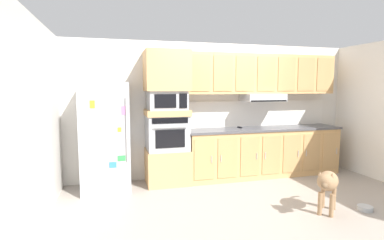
{
  "coord_description": "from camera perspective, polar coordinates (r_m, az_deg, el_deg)",
  "views": [
    {
      "loc": [
        -1.9,
        -4.3,
        1.68
      ],
      "look_at": [
        -0.71,
        0.11,
        1.18
      ],
      "focal_mm": 27.87,
      "sensor_mm": 36.0,
      "label": 1
    }
  ],
  "objects": [
    {
      "name": "refrigerator",
      "position": [
        5.04,
        -16.28,
        -3.12
      ],
      "size": [
        0.76,
        0.73,
        1.76
      ],
      "color": "#ADADB2",
      "rests_on": "ground"
    },
    {
      "name": "side_panel_left",
      "position": [
        4.41,
        -26.75,
        -0.0
      ],
      "size": [
        0.12,
        7.1,
        2.5
      ],
      "primitive_type": "cube",
      "color": "silver",
      "rests_on": "ground"
    },
    {
      "name": "appliance_upper_cabinet",
      "position": [
        5.14,
        -4.89,
        9.36
      ],
      "size": [
        0.74,
        0.62,
        0.68
      ],
      "primitive_type": "cube",
      "color": "tan",
      "rests_on": "microwave"
    },
    {
      "name": "oven_base_cabinet",
      "position": [
        5.31,
        -4.73,
        -8.82
      ],
      "size": [
        0.74,
        0.62,
        0.6
      ],
      "primitive_type": "cube",
      "color": "tan",
      "rests_on": "ground"
    },
    {
      "name": "dog",
      "position": [
        4.39,
        24.49,
        -10.91
      ],
      "size": [
        0.61,
        0.59,
        0.63
      ],
      "rotation": [
        0.0,
        0.0,
        -2.37
      ],
      "color": "#997551",
      "rests_on": "ground"
    },
    {
      "name": "upper_cabinet_with_hood",
      "position": [
        5.87,
        13.23,
        8.26
      ],
      "size": [
        2.98,
        0.48,
        0.88
      ],
      "color": "tan",
      "rests_on": "backsplash_panel"
    },
    {
      "name": "backsplash_panel",
      "position": [
        6.04,
        12.31,
        1.26
      ],
      "size": [
        3.02,
        0.02,
        0.5
      ],
      "primitive_type": "cube",
      "color": "silver",
      "rests_on": "countertop_slab"
    },
    {
      "name": "ground_plane",
      "position": [
        4.99,
        8.5,
        -13.48
      ],
      "size": [
        9.6,
        9.6,
        0.0
      ],
      "primitive_type": "plane",
      "color": "#9E9389"
    },
    {
      "name": "screwdriver",
      "position": [
        5.67,
        9.19,
        -1.39
      ],
      "size": [
        0.16,
        0.16,
        0.03
      ],
      "color": "black",
      "rests_on": "countertop_slab"
    },
    {
      "name": "dog_food_bowl",
      "position": [
        4.88,
        30.19,
        -14.35
      ],
      "size": [
        0.2,
        0.2,
        0.06
      ],
      "color": "#B2B7BC",
      "rests_on": "ground"
    },
    {
      "name": "countertop_slab",
      "position": [
        5.81,
        13.56,
        -1.63
      ],
      "size": [
        3.02,
        0.64,
        0.04
      ],
      "primitive_type": "cube",
      "color": "#4C4C51",
      "rests_on": "lower_cabinet_run"
    },
    {
      "name": "appliance_mid_shelf",
      "position": [
        5.15,
        -4.82,
        1.44
      ],
      "size": [
        0.74,
        0.62,
        0.1
      ],
      "primitive_type": "cube",
      "color": "tan",
      "rests_on": "built_in_oven"
    },
    {
      "name": "built_in_oven",
      "position": [
        5.19,
        -4.78,
        -2.41
      ],
      "size": [
        0.7,
        0.62,
        0.6
      ],
      "color": "#A8AAAF",
      "rests_on": "oven_base_cabinet"
    },
    {
      "name": "side_panel_right",
      "position": [
        6.39,
        32.4,
        1.42
      ],
      "size": [
        0.12,
        7.1,
        2.5
      ],
      "primitive_type": "cube",
      "color": "white",
      "rests_on": "ground"
    },
    {
      "name": "back_kitchen_wall",
      "position": [
        5.75,
        4.28,
        1.95
      ],
      "size": [
        6.2,
        0.12,
        2.5
      ],
      "primitive_type": "cube",
      "color": "silver",
      "rests_on": "ground"
    },
    {
      "name": "microwave",
      "position": [
        5.13,
        -4.83,
        3.78
      ],
      "size": [
        0.64,
        0.54,
        0.32
      ],
      "color": "#A8AAAF",
      "rests_on": "appliance_mid_shelf"
    },
    {
      "name": "lower_cabinet_run",
      "position": [
        5.89,
        13.46,
        -6.08
      ],
      "size": [
        2.98,
        0.63,
        0.88
      ],
      "color": "tan",
      "rests_on": "ground"
    }
  ]
}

